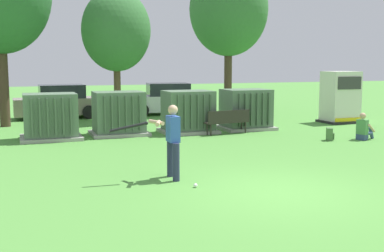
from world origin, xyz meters
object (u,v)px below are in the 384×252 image
Objects in this scene: transformer_mid_east at (188,112)px; transformer_west at (50,117)px; sports_ball at (195,185)px; park_bench at (228,120)px; seated_spectator at (364,129)px; batter at (171,138)px; generator_enclosure at (340,97)px; transformer_east at (246,110)px; parked_car_left_of_center at (166,100)px; transformer_mid_west at (119,114)px; parked_car_leftmost at (60,103)px; backpack at (330,134)px.

transformer_west is at bearing 179.16° from transformer_mid_east.
transformer_mid_east is 8.36m from sports_ball.
seated_spectator is (3.99, -2.78, -0.16)m from park_bench.
transformer_mid_east is at bearing 67.77° from batter.
generator_enclosure reaches higher than batter.
transformer_west is 0.91× the size of generator_enclosure.
transformer_east is 1.68m from park_bench.
transformer_west is 1.00× the size of transformer_mid_east.
parked_car_left_of_center reaches higher than seated_spectator.
transformer_east is at bearing -174.15° from generator_enclosure.
transformer_mid_west is 10.11m from generator_enclosure.
parked_car_leftmost is at bearing 132.28° from seated_spectator.
transformer_mid_east is 7.49m from generator_enclosure.
backpack is (-1.23, 0.24, -0.16)m from seated_spectator.
batter is (2.26, -7.06, 0.19)m from transformer_west.
generator_enclosure is at bearing -27.54° from parked_car_leftmost.
parked_car_leftmost is (-1.42, 13.73, -0.22)m from batter.
batter is at bearing -143.55° from generator_enclosure.
batter is at bearing -158.10° from seated_spectator.
transformer_east reaches higher than park_bench.
batter is 0.40× the size of parked_car_left_of_center.
backpack is (2.76, -2.54, -0.32)m from park_bench.
transformer_mid_west is at bearing 173.26° from transformer_mid_east.
parked_car_left_of_center is at bearing 59.46° from transformer_mid_west.
parked_car_leftmost is (0.85, 6.67, -0.04)m from transformer_west.
park_bench is 9.47m from parked_car_leftmost.
transformer_west and transformer_mid_east have the same top height.
transformer_mid_west and transformer_east have the same top height.
transformer_east is 9.56m from sports_ball.
batter is 1.81× the size of seated_spectator.
parked_car_left_of_center is (5.36, -0.11, 0.00)m from parked_car_leftmost.
sports_ball is 14.78m from parked_car_leftmost.
transformer_mid_west and transformer_mid_east have the same top height.
sports_ball is (-2.58, -7.92, -0.74)m from transformer_mid_east.
transformer_west is at bearing 107.61° from sports_ball.
transformer_mid_west is at bearing -120.54° from parked_car_left_of_center.
park_bench reaches higher than backpack.
backpack is at bearing -67.57° from transformer_east.
transformer_mid_east is 4.77× the size of backpack.
transformer_mid_east is 0.91× the size of generator_enclosure.
batter is at bearing -72.21° from transformer_west.
transformer_east is 6.67m from parked_car_left_of_center.
sports_ball is at bearing -72.39° from transformer_west.
batter is 13.80m from parked_car_leftmost.
sports_ball is at bearing -139.57° from generator_enclosure.
transformer_mid_west and parked_car_left_of_center have the same top height.
seated_spectator is at bearing -116.84° from generator_enclosure.
generator_enclosure is at bearing 4.84° from transformer_mid_east.
transformer_mid_west is at bearing -75.79° from parked_car_leftmost.
transformer_mid_west is 7.69m from backpack.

